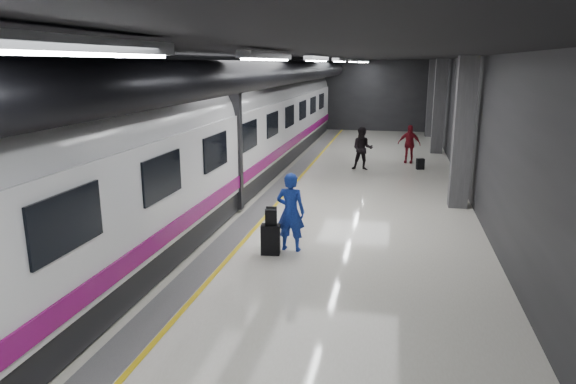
# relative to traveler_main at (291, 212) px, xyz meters

# --- Properties ---
(ground) EXTENTS (40.00, 40.00, 0.00)m
(ground) POSITION_rel_traveler_main_xyz_m (-0.31, 2.81, -0.93)
(ground) COLOR white
(ground) RESTS_ON ground
(platform_hall) EXTENTS (10.02, 40.02, 4.51)m
(platform_hall) POSITION_rel_traveler_main_xyz_m (-0.59, 3.76, 2.61)
(platform_hall) COLOR black
(platform_hall) RESTS_ON ground
(train) EXTENTS (3.05, 38.00, 4.05)m
(train) POSITION_rel_traveler_main_xyz_m (-3.55, 2.80, 1.14)
(train) COLOR black
(train) RESTS_ON ground
(traveler_main) EXTENTS (0.71, 0.50, 1.86)m
(traveler_main) POSITION_rel_traveler_main_xyz_m (0.00, 0.00, 0.00)
(traveler_main) COLOR #183BB9
(traveler_main) RESTS_ON ground
(suitcase_main) EXTENTS (0.46, 0.32, 0.70)m
(suitcase_main) POSITION_rel_traveler_main_xyz_m (-0.40, -0.36, -0.58)
(suitcase_main) COLOR black
(suitcase_main) RESTS_ON ground
(shoulder_bag) EXTENTS (0.30, 0.21, 0.36)m
(shoulder_bag) POSITION_rel_traveler_main_xyz_m (-0.39, -0.35, -0.05)
(shoulder_bag) COLOR black
(shoulder_bag) RESTS_ON suitcase_main
(traveler_far_a) EXTENTS (0.86, 0.68, 1.76)m
(traveler_far_a) POSITION_rel_traveler_main_xyz_m (0.96, 9.81, -0.05)
(traveler_far_a) COLOR black
(traveler_far_a) RESTS_ON ground
(traveler_far_b) EXTENTS (1.03, 0.54, 1.67)m
(traveler_far_b) POSITION_rel_traveler_main_xyz_m (2.87, 11.84, -0.09)
(traveler_far_b) COLOR maroon
(traveler_far_b) RESTS_ON ground
(suitcase_far) EXTENTS (0.35, 0.29, 0.45)m
(suitcase_far) POSITION_rel_traveler_main_xyz_m (3.33, 10.42, -0.70)
(suitcase_far) COLOR black
(suitcase_far) RESTS_ON ground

